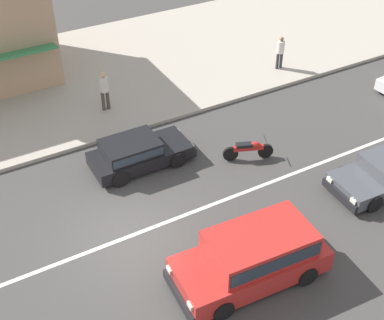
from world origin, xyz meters
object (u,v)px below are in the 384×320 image
minivan_red_2 (254,254)px  hatchback_black_5 (137,152)px  pedestrian_near_clock (280,50)px  pedestrian_mid_kerb (104,88)px  motorcycle_0 (249,149)px

minivan_red_2 → hatchback_black_5: size_ratio=1.22×
pedestrian_near_clock → pedestrian_mid_kerb: 8.32m
motorcycle_0 → pedestrian_near_clock: (4.98, 4.91, 0.62)m
hatchback_black_5 → pedestrian_near_clock: size_ratio=2.38×
minivan_red_2 → motorcycle_0: 5.47m
motorcycle_0 → pedestrian_near_clock: bearing=44.6°
minivan_red_2 → motorcycle_0: bearing=57.3°
motorcycle_0 → pedestrian_mid_kerb: size_ratio=1.03×
pedestrian_near_clock → minivan_red_2: bearing=-129.8°
minivan_red_2 → pedestrian_near_clock: pedestrian_near_clock is taller
minivan_red_2 → hatchback_black_5: minivan_red_2 is taller
pedestrian_mid_kerb → pedestrian_near_clock: bearing=-3.6°
pedestrian_near_clock → motorcycle_0: bearing=-135.4°
motorcycle_0 → pedestrian_mid_kerb: 6.41m
hatchback_black_5 → pedestrian_mid_kerb: size_ratio=2.14×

